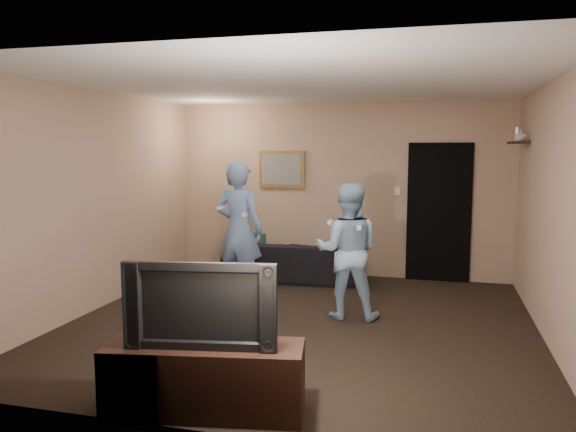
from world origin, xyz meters
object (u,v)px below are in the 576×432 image
(sofa, at_px, (291,261))
(television, at_px, (203,303))
(wii_player_left, at_px, (239,230))
(tv_console, at_px, (204,379))
(wii_player_right, at_px, (348,251))

(sofa, bearing_deg, television, 92.14)
(sofa, distance_m, wii_player_left, 1.33)
(tv_console, distance_m, wii_player_right, 2.70)
(television, relative_size, wii_player_right, 0.71)
(television, bearing_deg, tv_console, 0.00)
(television, relative_size, wii_player_left, 0.62)
(wii_player_left, bearing_deg, wii_player_right, -18.45)
(sofa, xyz_separation_m, wii_player_right, (1.08, -1.61, 0.49))
(wii_player_right, bearing_deg, sofa, 123.91)
(tv_console, bearing_deg, television, 0.00)
(sofa, bearing_deg, wii_player_left, 66.87)
(tv_console, xyz_separation_m, wii_player_right, (0.64, 2.58, 0.52))
(wii_player_left, bearing_deg, tv_console, -74.87)
(television, height_order, wii_player_left, wii_player_left)
(television, distance_m, wii_player_right, 2.66)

